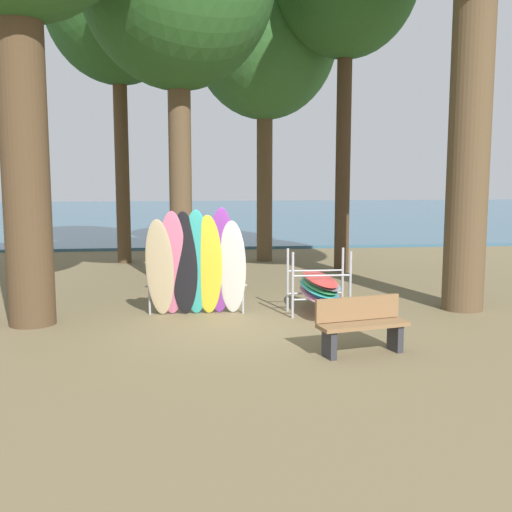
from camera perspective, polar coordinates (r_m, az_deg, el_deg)
The scene contains 6 objects.
ground_plane at distance 11.36m, azimuth 0.03°, elevation -6.25°, with size 80.00×80.00×0.00m, color brown.
lake_water at distance 40.14m, azimuth -4.44°, elevation 3.79°, with size 80.00×36.00×0.10m, color #38607A.
tree_deep_back at distance 19.66m, azimuth 0.81°, elevation 19.40°, with size 4.35×4.35×9.29m.
leaning_board_pile at distance 11.79m, azimuth -5.46°, elevation -0.85°, with size 1.96×0.76×2.10m.
board_storage_rack at distance 12.15m, azimuth 5.73°, elevation -2.71°, with size 1.15×2.12×1.25m.
park_bench at distance 9.64m, azimuth 9.54°, elevation -6.11°, with size 1.46×0.72×0.85m.
Camera 1 is at (-1.18, -10.96, 2.72)m, focal length 44.01 mm.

